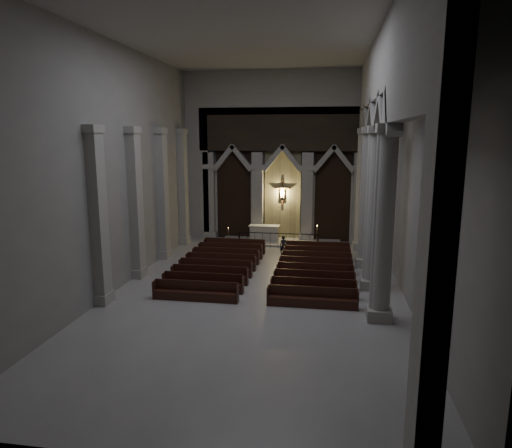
# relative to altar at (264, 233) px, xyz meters

# --- Properties ---
(room) EXTENTS (24.00, 24.10, 12.00)m
(room) POSITION_rel_altar_xyz_m (1.18, -10.70, 6.90)
(room) COLOR #A3A09B
(room) RESTS_ON ground
(sanctuary_wall) EXTENTS (14.00, 0.77, 12.00)m
(sanctuary_wall) POSITION_rel_altar_xyz_m (1.18, 0.84, 5.92)
(sanctuary_wall) COLOR #A6A39B
(sanctuary_wall) RESTS_ON ground
(right_arcade) EXTENTS (1.00, 24.00, 12.00)m
(right_arcade) POSITION_rel_altar_xyz_m (6.68, -9.37, 7.13)
(right_arcade) COLOR #A6A39B
(right_arcade) RESTS_ON ground
(left_pilasters) EXTENTS (0.60, 13.00, 8.03)m
(left_pilasters) POSITION_rel_altar_xyz_m (-5.57, -7.20, 3.21)
(left_pilasters) COLOR #A6A39B
(left_pilasters) RESTS_ON ground
(sanctuary_step) EXTENTS (8.50, 2.60, 0.15)m
(sanctuary_step) POSITION_rel_altar_xyz_m (1.18, -0.10, -0.63)
(sanctuary_step) COLOR #A6A39B
(sanctuary_step) RESTS_ON ground
(altar) EXTENTS (2.16, 0.86, 1.09)m
(altar) POSITION_rel_altar_xyz_m (0.00, 0.00, 0.00)
(altar) COLOR beige
(altar) RESTS_ON sanctuary_step
(altar_rail) EXTENTS (5.48, 0.09, 1.08)m
(altar_rail) POSITION_rel_altar_xyz_m (1.18, -1.58, 0.02)
(altar_rail) COLOR black
(altar_rail) RESTS_ON ground
(candle_stand_left) EXTENTS (0.22, 0.22, 1.31)m
(candle_stand_left) POSITION_rel_altar_xyz_m (-2.30, -1.52, -0.34)
(candle_stand_left) COLOR olive
(candle_stand_left) RESTS_ON ground
(candle_stand_right) EXTENTS (0.27, 0.27, 1.63)m
(candle_stand_right) POSITION_rel_altar_xyz_m (3.78, -1.36, -0.26)
(candle_stand_right) COLOR olive
(candle_stand_right) RESTS_ON ground
(pews) EXTENTS (9.46, 9.42, 0.91)m
(pews) POSITION_rel_altar_xyz_m (1.18, -7.71, -0.40)
(pews) COLOR black
(pews) RESTS_ON ground
(worshipper) EXTENTS (0.50, 0.34, 1.31)m
(worshipper) POSITION_rel_altar_xyz_m (1.74, -3.62, -0.04)
(worshipper) COLOR black
(worshipper) RESTS_ON ground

